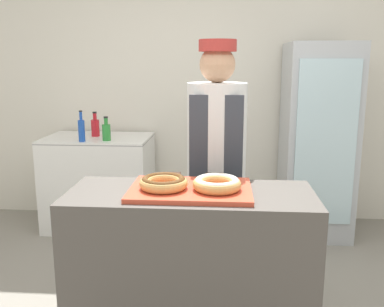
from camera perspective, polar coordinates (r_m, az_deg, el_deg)
name	(u,v)px	position (r m, az deg, el deg)	size (l,w,h in m)	color
wall_back	(207,82)	(4.22, 2.06, 9.45)	(8.00, 0.06, 2.70)	silver
display_counter	(191,273)	(2.36, -0.19, -15.65)	(1.27, 0.52, 0.90)	#4C4742
serving_tray	(191,190)	(2.18, -0.19, -4.87)	(0.62, 0.43, 0.02)	#D84C33
donut_chocolate_glaze	(164,182)	(2.16, -3.82, -3.83)	(0.24, 0.24, 0.06)	tan
donut_light_glaze	(217,183)	(2.14, 3.35, -3.98)	(0.24, 0.24, 0.06)	tan
brownie_back_left	(171,177)	(2.32, -2.84, -3.16)	(0.10, 0.10, 0.03)	black
brownie_back_right	(214,178)	(2.30, 2.99, -3.27)	(0.10, 0.10, 0.03)	black
baker_person	(216,167)	(2.74, 3.24, -1.86)	(0.38, 0.38, 1.68)	#4C4C51
beverage_fridge	(317,141)	(3.97, 16.32, 1.62)	(0.59, 0.67, 1.71)	#ADB2B7
chest_freezer	(100,181)	(4.15, -12.22, -3.65)	(0.97, 0.64, 0.87)	white
bottle_green	(106,131)	(3.84, -11.35, 2.92)	(0.07, 0.07, 0.21)	#2D8C38
bottle_blue	(82,130)	(3.84, -14.52, 3.11)	(0.06, 0.06, 0.27)	#1E4CB2
bottle_red	(95,127)	(4.09, -12.77, 3.49)	(0.08, 0.08, 0.23)	red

